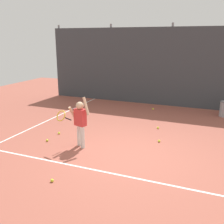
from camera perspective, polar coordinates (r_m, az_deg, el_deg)
ground_plane at (r=6.60m, az=3.11°, el=-9.00°), size 20.00×20.00×0.00m
court_line_baseline at (r=5.73m, az=-0.43°, el=-12.99°), size 9.00×0.05×0.00m
court_line_sideline at (r=9.00m, az=-15.69°, el=-2.72°), size 0.05×9.00×0.00m
back_fence_windscreen at (r=11.18m, az=12.38°, el=9.34°), size 10.83×0.08×3.18m
fence_post_0 at (r=13.21m, az=-11.02°, el=10.67°), size 0.09×0.09×3.33m
fence_post_1 at (r=11.97m, az=-0.23°, el=10.46°), size 0.09×0.09×3.33m
fence_post_2 at (r=11.23m, az=12.46°, el=9.75°), size 0.09×0.09×3.33m
tennis_player at (r=6.81m, az=-7.01°, el=-1.74°), size 0.83×0.57×1.35m
tennis_ball_0 at (r=8.02m, az=-11.33°, el=-4.47°), size 0.07×0.07×0.07m
tennis_ball_1 at (r=5.53m, az=-12.78°, el=-14.17°), size 0.07×0.07×0.07m
tennis_ball_2 at (r=10.63m, az=8.84°, el=0.67°), size 0.07×0.07×0.07m
tennis_ball_4 at (r=7.54m, az=-13.78°, el=-5.95°), size 0.07×0.07×0.07m
tennis_ball_6 at (r=7.39m, az=10.11°, el=-6.16°), size 0.07×0.07×0.07m
tennis_ball_7 at (r=8.44m, az=9.86°, el=-3.36°), size 0.07×0.07×0.07m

